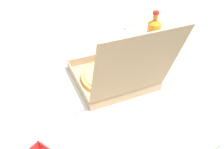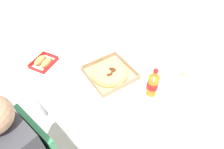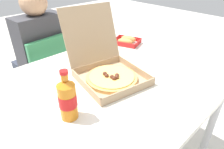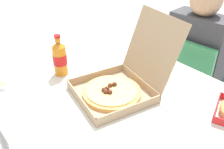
{
  "view_description": "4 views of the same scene",
  "coord_description": "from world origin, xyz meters",
  "px_view_note": "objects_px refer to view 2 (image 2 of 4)",
  "views": [
    {
      "loc": [
        0.54,
        0.71,
        1.4
      ],
      "look_at": [
        0.07,
        0.02,
        0.8
      ],
      "focal_mm": 37.91,
      "sensor_mm": 36.0,
      "label": 1
    },
    {
      "loc": [
        -0.68,
        0.66,
        1.78
      ],
      "look_at": [
        -0.0,
        0.02,
        0.81
      ],
      "focal_mm": 30.35,
      "sensor_mm": 36.0,
      "label": 2
    },
    {
      "loc": [
        -0.58,
        -0.67,
        1.32
      ],
      "look_at": [
        0.02,
        -0.04,
        0.8
      ],
      "focal_mm": 31.67,
      "sensor_mm": 36.0,
      "label": 3
    },
    {
      "loc": [
        0.77,
        -0.61,
        1.44
      ],
      "look_at": [
        -0.02,
        0.04,
        0.81
      ],
      "focal_mm": 39.34,
      "sensor_mm": 36.0,
      "label": 4
    }
  ],
  "objects_px": {
    "bread_side_box": "(43,62)",
    "paper_menu": "(106,44)",
    "cola_bottle": "(153,84)",
    "pizza_box_open": "(105,72)",
    "dipping_sauce_cup": "(182,76)"
  },
  "relations": [
    {
      "from": "pizza_box_open",
      "to": "bread_side_box",
      "type": "xyz_separation_m",
      "value": [
        0.44,
        0.26,
        -0.02
      ]
    },
    {
      "from": "pizza_box_open",
      "to": "bread_side_box",
      "type": "height_order",
      "value": "pizza_box_open"
    },
    {
      "from": "bread_side_box",
      "to": "dipping_sauce_cup",
      "type": "distance_m",
      "value": 1.07
    },
    {
      "from": "bread_side_box",
      "to": "cola_bottle",
      "type": "xyz_separation_m",
      "value": [
        -0.77,
        -0.38,
        0.07
      ]
    },
    {
      "from": "dipping_sauce_cup",
      "to": "pizza_box_open",
      "type": "bearing_deg",
      "value": 46.3
    },
    {
      "from": "cola_bottle",
      "to": "dipping_sauce_cup",
      "type": "height_order",
      "value": "cola_bottle"
    },
    {
      "from": "bread_side_box",
      "to": "paper_menu",
      "type": "relative_size",
      "value": 1.1
    },
    {
      "from": "pizza_box_open",
      "to": "dipping_sauce_cup",
      "type": "xyz_separation_m",
      "value": [
        -0.4,
        -0.42,
        -0.04
      ]
    },
    {
      "from": "pizza_box_open",
      "to": "paper_menu",
      "type": "relative_size",
      "value": 2.34
    },
    {
      "from": "pizza_box_open",
      "to": "cola_bottle",
      "type": "height_order",
      "value": "pizza_box_open"
    },
    {
      "from": "bread_side_box",
      "to": "dipping_sauce_cup",
      "type": "height_order",
      "value": "bread_side_box"
    },
    {
      "from": "cola_bottle",
      "to": "paper_menu",
      "type": "relative_size",
      "value": 1.07
    },
    {
      "from": "pizza_box_open",
      "to": "dipping_sauce_cup",
      "type": "height_order",
      "value": "pizza_box_open"
    },
    {
      "from": "bread_side_box",
      "to": "paper_menu",
      "type": "height_order",
      "value": "bread_side_box"
    },
    {
      "from": "cola_bottle",
      "to": "dipping_sauce_cup",
      "type": "bearing_deg",
      "value": -102.74
    }
  ]
}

